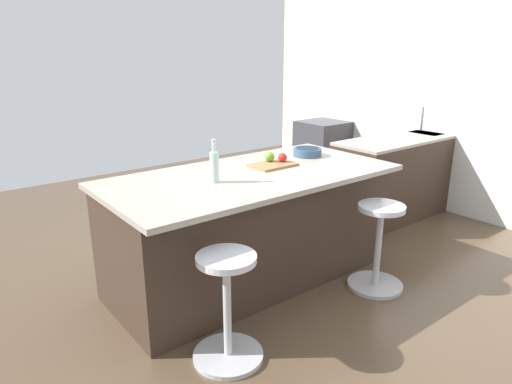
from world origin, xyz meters
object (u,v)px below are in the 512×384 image
at_px(stool_by_window, 378,249).
at_px(stool_middle, 227,311).
at_px(kitchen_island, 249,227).
at_px(apple_green, 269,157).
at_px(water_bottle, 214,166).
at_px(oven_range, 322,152).
at_px(apple_red, 283,157).
at_px(cutting_board, 273,165).
at_px(fruit_bowl, 307,151).

bearing_deg(stool_by_window, stool_middle, 0.00).
height_order(kitchen_island, apple_green, apple_green).
height_order(kitchen_island, water_bottle, water_bottle).
distance_m(oven_range, apple_green, 2.78).
xyz_separation_m(oven_range, stool_by_window, (1.83, 2.39, -0.11)).
distance_m(apple_green, apple_red, 0.11).
relative_size(kitchen_island, cutting_board, 6.34).
bearing_deg(apple_green, stool_middle, 39.48).
relative_size(stool_by_window, cutting_board, 1.94).
height_order(cutting_board, apple_green, apple_green).
relative_size(stool_middle, cutting_board, 1.94).
relative_size(oven_range, stool_by_window, 1.25).
height_order(kitchen_island, apple_red, apple_red).
distance_m(stool_middle, fruit_bowl, 1.82).
bearing_deg(cutting_board, oven_range, -144.54).
relative_size(cutting_board, apple_green, 4.29).
distance_m(cutting_board, water_bottle, 0.65).
distance_m(water_bottle, fruit_bowl, 1.13).
relative_size(oven_range, water_bottle, 2.79).
xyz_separation_m(kitchen_island, stool_middle, (0.72, 0.74, -0.14)).
height_order(oven_range, water_bottle, water_bottle).
height_order(stool_by_window, fruit_bowl, fruit_bowl).
bearing_deg(cutting_board, kitchen_island, 5.45).
height_order(oven_range, stool_by_window, oven_range).
bearing_deg(oven_range, fruit_bowl, 40.36).
bearing_deg(fruit_bowl, cutting_board, 11.13).
height_order(apple_green, water_bottle, water_bottle).
height_order(stool_middle, fruit_bowl, fruit_bowl).
relative_size(kitchen_island, fruit_bowl, 9.05).
bearing_deg(stool_by_window, apple_green, -63.35).
relative_size(kitchen_island, stool_middle, 3.27).
height_order(oven_range, fruit_bowl, fruit_bowl).
relative_size(apple_red, fruit_bowl, 0.29).
distance_m(apple_red, fruit_bowl, 0.39).
bearing_deg(apple_green, apple_red, 135.11).
bearing_deg(stool_by_window, oven_range, -127.46).
bearing_deg(apple_red, water_bottle, 7.78).
bearing_deg(apple_red, oven_range, -143.29).
bearing_deg(cutting_board, stool_by_window, 120.42).
distance_m(cutting_board, apple_green, 0.10).
distance_m(stool_middle, cutting_board, 1.39).
bearing_deg(kitchen_island, apple_green, -160.92).
relative_size(apple_green, fruit_bowl, 0.33).
xyz_separation_m(oven_range, water_bottle, (2.91, 1.72, 0.61)).
bearing_deg(cutting_board, fruit_bowl, -168.87).
relative_size(stool_middle, water_bottle, 2.23).
bearing_deg(stool_by_window, kitchen_island, -45.63).
bearing_deg(kitchen_island, apple_red, -175.90).
bearing_deg(apple_red, cutting_board, 0.52).
bearing_deg(stool_by_window, water_bottle, -31.61).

